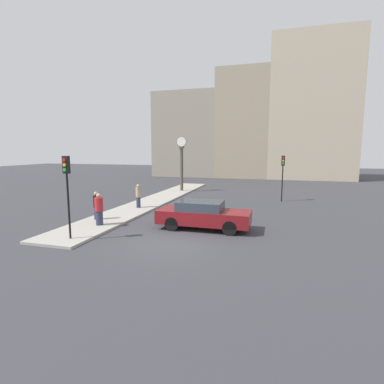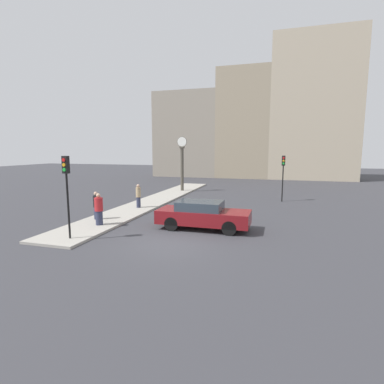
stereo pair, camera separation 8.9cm
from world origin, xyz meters
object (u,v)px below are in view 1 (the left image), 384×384
at_px(traffic_light_far, 283,169).
at_px(traffic_light_near, 67,180).
at_px(sedan_car, 203,215).
at_px(street_clock, 182,164).
at_px(pedestrian_tan_coat, 138,196).
at_px(pedestrian_black_jacket, 96,206).
at_px(pedestrian_red_top, 99,210).

bearing_deg(traffic_light_far, traffic_light_near, -124.37).
distance_m(sedan_car, traffic_light_near, 6.67).
relative_size(street_clock, pedestrian_tan_coat, 3.22).
xyz_separation_m(pedestrian_tan_coat, pedestrian_black_jacket, (-0.72, -3.83, -0.01)).
relative_size(traffic_light_near, traffic_light_far, 1.02).
height_order(sedan_car, pedestrian_red_top, pedestrian_red_top).
relative_size(traffic_light_far, pedestrian_black_jacket, 2.26).
distance_m(street_clock, pedestrian_tan_coat, 9.19).
bearing_deg(sedan_car, traffic_light_far, 67.94).
bearing_deg(street_clock, pedestrian_tan_coat, -91.01).
bearing_deg(pedestrian_black_jacket, pedestrian_tan_coat, 79.29).
bearing_deg(traffic_light_near, street_clock, 90.48).
bearing_deg(sedan_car, pedestrian_black_jacket, -179.19).
bearing_deg(pedestrian_red_top, pedestrian_tan_coat, 91.87).
bearing_deg(pedestrian_tan_coat, pedestrian_black_jacket, -100.71).
distance_m(traffic_light_far, pedestrian_tan_coat, 11.28).
bearing_deg(street_clock, sedan_car, -67.27).
height_order(sedan_car, traffic_light_far, traffic_light_far).
distance_m(pedestrian_red_top, pedestrian_black_jacket, 1.39).
bearing_deg(pedestrian_red_top, pedestrian_black_jacket, 129.57).
relative_size(sedan_car, street_clock, 0.92).
xyz_separation_m(traffic_light_near, pedestrian_red_top, (-0.14, 2.50, -1.81)).
distance_m(sedan_car, pedestrian_red_top, 5.47).
xyz_separation_m(street_clock, pedestrian_red_top, (0.00, -13.91, -1.78)).
height_order(traffic_light_far, pedestrian_tan_coat, traffic_light_far).
relative_size(street_clock, pedestrian_black_jacket, 3.25).
bearing_deg(pedestrian_tan_coat, sedan_car, -34.19).
bearing_deg(street_clock, pedestrian_black_jacket, -93.93).
height_order(street_clock, pedestrian_red_top, street_clock).
bearing_deg(traffic_light_far, pedestrian_red_top, -130.50).
xyz_separation_m(traffic_light_far, street_clock, (-9.27, 3.05, 0.14)).
relative_size(pedestrian_tan_coat, pedestrian_black_jacket, 1.01).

